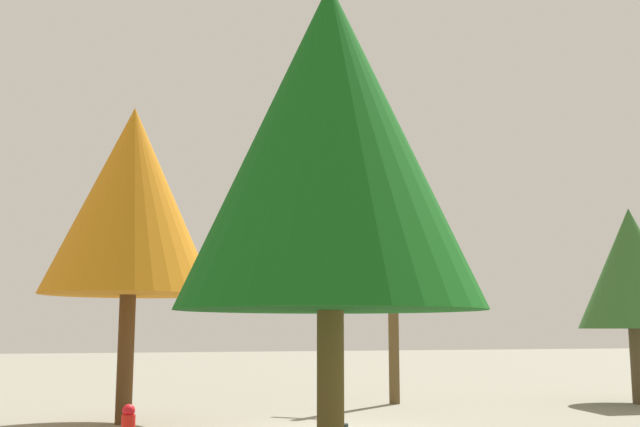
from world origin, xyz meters
TOP-DOWN VIEW (x-y plane):
  - signal_pole_assembly at (1.31, -0.49)m, footprint 4.63×2.05m
  - utility_pole at (-5.53, 3.62)m, footprint 1.25×1.45m
  - tree_near at (-3.00, -4.11)m, footprint 4.02×4.02m
  - tree_mid at (-3.33, 10.32)m, footprint 3.20×3.20m
  - tree_far at (5.01, -1.89)m, footprint 4.36×4.36m

SIDE VIEW (x-z plane):
  - utility_pole at x=-5.53m, z-range 0.11..7.47m
  - tree_mid at x=-3.33m, z-range 1.04..6.74m
  - tree_far at x=5.01m, z-range 1.17..8.38m
  - tree_near at x=-3.00m, z-range 1.43..8.80m
  - signal_pole_assembly at x=1.31m, z-range 1.81..9.14m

